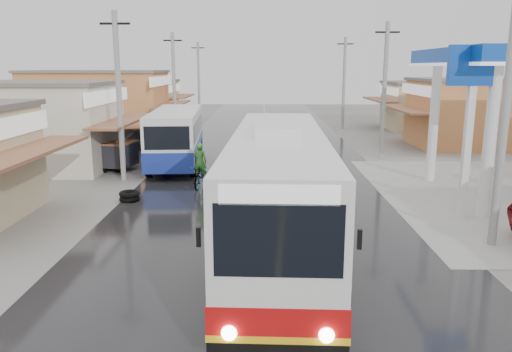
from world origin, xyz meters
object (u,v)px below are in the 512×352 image
at_px(cyclist, 201,173).
at_px(tricycle_near, 121,154).
at_px(second_bus, 176,136).
at_px(tricycle_far, 133,138).
at_px(tyre_stack, 129,196).
at_px(coach_bus, 278,190).

bearing_deg(cyclist, tricycle_near, 150.96).
bearing_deg(tricycle_near, cyclist, -26.61).
bearing_deg(second_bus, tricycle_far, 128.36).
height_order(second_bus, cyclist, second_bus).
distance_m(second_bus, tyre_stack, 8.10).
bearing_deg(cyclist, tricycle_far, 129.63).
xyz_separation_m(coach_bus, cyclist, (-3.31, 8.06, -1.19)).
distance_m(tricycle_far, tyre_stack, 12.04).
bearing_deg(tyre_stack, tricycle_far, 103.39).
bearing_deg(tricycle_far, second_bus, -56.47).
bearing_deg(tyre_stack, tricycle_near, 108.43).
xyz_separation_m(second_bus, tricycle_near, (-2.71, -1.76, -0.75)).
height_order(second_bus, tricycle_far, second_bus).
distance_m(coach_bus, cyclist, 8.80).
height_order(tricycle_far, tyre_stack, tricycle_far).
bearing_deg(tyre_stack, second_bus, 85.32).
height_order(coach_bus, second_bus, coach_bus).
xyz_separation_m(tricycle_far, tyre_stack, (2.78, -11.69, -0.76)).
xyz_separation_m(coach_bus, second_bus, (-5.33, 13.53, -0.23)).
height_order(tricycle_near, tricycle_far, tricycle_far).
distance_m(second_bus, tricycle_near, 3.32).
bearing_deg(coach_bus, tricycle_far, 118.63).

